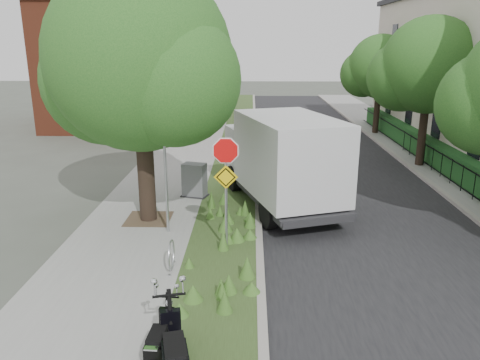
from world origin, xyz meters
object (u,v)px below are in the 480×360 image
(scooter_near, at_px, (160,346))
(box_truck, at_px, (282,157))
(sign_assembly, at_px, (226,171))
(utility_cabinet, at_px, (194,181))

(scooter_near, xyz_separation_m, box_truck, (2.62, 8.48, 1.34))
(sign_assembly, bearing_deg, scooter_near, -100.84)
(sign_assembly, distance_m, utility_cabinet, 5.06)
(sign_assembly, height_order, box_truck, sign_assembly)
(utility_cabinet, bearing_deg, scooter_near, -86.99)
(utility_cabinet, bearing_deg, box_truck, -15.35)
(sign_assembly, bearing_deg, box_truck, 65.37)
(sign_assembly, distance_m, box_truck, 4.14)
(scooter_near, distance_m, utility_cabinet, 9.35)
(scooter_near, bearing_deg, box_truck, 72.83)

